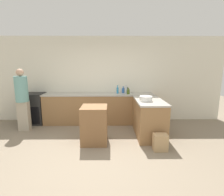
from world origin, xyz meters
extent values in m
plane|color=gray|center=(0.00, 0.00, 0.00)|extent=(14.00, 14.00, 0.00)
cube|color=silver|center=(0.00, 2.39, 1.35)|extent=(8.00, 0.06, 2.70)
cube|color=olive|center=(0.00, 2.05, 0.45)|extent=(3.38, 0.61, 0.90)
cube|color=#ADA89E|center=(0.00, 2.05, 0.92)|extent=(3.41, 0.64, 0.04)
cube|color=olive|center=(1.36, 1.07, 0.45)|extent=(0.66, 1.35, 0.90)
cube|color=#ADA89E|center=(1.36, 1.07, 0.92)|extent=(0.69, 1.38, 0.04)
cube|color=black|center=(-2.05, 2.05, 0.47)|extent=(0.68, 0.61, 0.94)
cube|color=black|center=(-2.05, 1.74, 0.33)|extent=(0.57, 0.01, 0.53)
cube|color=black|center=(-2.05, 2.05, 0.95)|extent=(0.62, 0.56, 0.01)
cube|color=brown|center=(-0.01, 0.63, 0.44)|extent=(0.60, 0.62, 0.88)
cylinder|color=white|center=(1.23, 0.91, 1.00)|extent=(0.31, 0.31, 0.12)
cylinder|color=#338CBF|center=(0.59, 2.10, 1.03)|extent=(0.06, 0.06, 0.18)
cylinder|color=#338CBF|center=(0.59, 2.10, 1.16)|extent=(0.03, 0.03, 0.07)
cylinder|color=#475B1E|center=(0.91, 1.96, 1.01)|extent=(0.09, 0.09, 0.14)
cylinder|color=#475B1E|center=(0.91, 1.96, 1.10)|extent=(0.04, 0.04, 0.05)
cylinder|color=#386BB7|center=(0.77, 2.20, 1.01)|extent=(0.09, 0.09, 0.15)
cylinder|color=#386BB7|center=(0.77, 2.20, 1.11)|extent=(0.04, 0.04, 0.06)
cylinder|color=black|center=(0.89, 2.14, 1.01)|extent=(0.06, 0.06, 0.14)
cylinder|color=black|center=(0.89, 2.14, 1.10)|extent=(0.03, 0.03, 0.05)
cylinder|color=silver|center=(0.84, 2.06, 1.03)|extent=(0.09, 0.09, 0.19)
cylinder|color=silver|center=(0.84, 2.06, 1.16)|extent=(0.04, 0.04, 0.07)
cube|color=#ADA38E|center=(-2.06, 1.43, 0.41)|extent=(0.30, 0.18, 0.83)
cylinder|color=#6BA39E|center=(-2.06, 1.43, 1.17)|extent=(0.34, 0.34, 0.69)
sphere|color=tan|center=(-2.06, 1.43, 1.62)|extent=(0.20, 0.20, 0.20)
cube|color=tan|center=(1.43, 0.20, 0.18)|extent=(0.30, 0.22, 0.36)
camera|label=1|loc=(0.36, -3.29, 1.82)|focal=28.00mm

